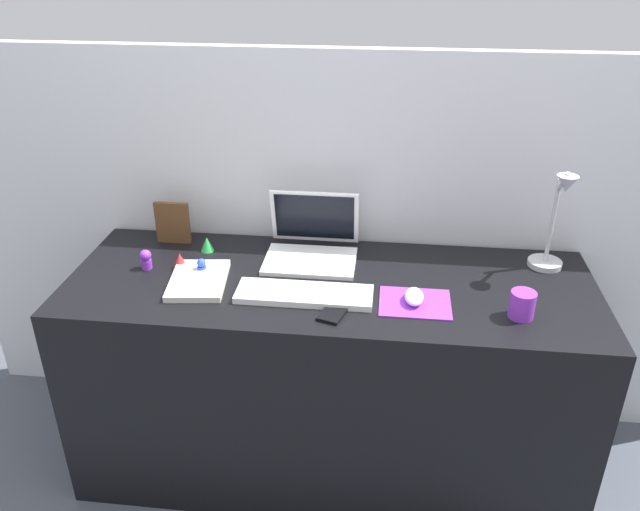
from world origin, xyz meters
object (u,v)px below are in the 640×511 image
object	(u,v)px
coffee_mug	(522,305)
toy_figurine_purple	(146,259)
toy_figurine_green	(207,244)
keyboard	(304,294)
laptop	(312,241)
picture_frame	(173,223)
toy_figurine_blue	(202,266)
notebook_pad	(198,280)
desk_lamp	(555,225)
toy_figurine_red	(180,261)
cell_phone	(335,311)
mouse	(414,297)

from	to	relation	value
coffee_mug	toy_figurine_purple	size ratio (longest dim) A/B	1.21
toy_figurine_green	keyboard	bearing A→B (deg)	-35.59
laptop	toy_figurine_purple	bearing A→B (deg)	-163.55
picture_frame	toy_figurine_blue	distance (m)	0.27
keyboard	picture_frame	size ratio (longest dim) A/B	2.73
notebook_pad	laptop	bearing A→B (deg)	28.11
laptop	toy_figurine_blue	world-z (taller)	laptop
notebook_pad	toy_figurine_purple	xyz separation A→B (m)	(-0.19, 0.07, 0.02)
desk_lamp	coffee_mug	distance (m)	0.34
toy_figurine_red	toy_figurine_blue	size ratio (longest dim) A/B	0.97
coffee_mug	toy_figurine_purple	distance (m)	1.17
desk_lamp	toy_figurine_blue	world-z (taller)	desk_lamp
desk_lamp	picture_frame	world-z (taller)	desk_lamp
toy_figurine_purple	toy_figurine_blue	bearing A→B (deg)	-3.77
cell_phone	keyboard	bearing A→B (deg)	160.98
toy_figurine_blue	toy_figurine_red	bearing A→B (deg)	161.55
toy_figurine_purple	toy_figurine_red	size ratio (longest dim) A/B	1.25
keyboard	desk_lamp	distance (m)	0.81
desk_lamp	keyboard	bearing A→B (deg)	-161.26
cell_phone	toy_figurine_green	xyz separation A→B (m)	(-0.47, 0.34, 0.02)
keyboard	toy_figurine_green	bearing A→B (deg)	144.41
toy_figurine_red	toy_figurine_blue	world-z (taller)	toy_figurine_blue
keyboard	toy_figurine_red	size ratio (longest dim) A/B	7.73
mouse	toy_figurine_blue	bearing A→B (deg)	171.38
desk_lamp	notebook_pad	xyz separation A→B (m)	(-1.10, -0.21, -0.15)
mouse	toy_figurine_green	xyz separation A→B (m)	(-0.70, 0.26, 0.00)
desk_lamp	picture_frame	distance (m)	1.27
laptop	toy_figurine_green	size ratio (longest dim) A/B	5.94
coffee_mug	toy_figurine_purple	bearing A→B (deg)	172.37
laptop	cell_phone	world-z (taller)	laptop
notebook_pad	toy_figurine_purple	distance (m)	0.21
cell_phone	notebook_pad	distance (m)	0.46
cell_phone	coffee_mug	world-z (taller)	coffee_mug
toy_figurine_purple	picture_frame	bearing A→B (deg)	82.00
picture_frame	toy_figurine_purple	bearing A→B (deg)	-98.00
desk_lamp	picture_frame	bearing A→B (deg)	177.18
laptop	toy_figurine_red	bearing A→B (deg)	-161.34
keyboard	picture_frame	bearing A→B (deg)	147.81
toy_figurine_blue	toy_figurine_green	bearing A→B (deg)	100.19
toy_figurine_green	coffee_mug	bearing A→B (deg)	-16.82
laptop	toy_figurine_blue	distance (m)	0.37
toy_figurine_green	toy_figurine_red	bearing A→B (deg)	-111.63
cell_phone	coffee_mug	size ratio (longest dim) A/B	1.60
laptop	notebook_pad	xyz separation A→B (m)	(-0.33, -0.23, -0.04)
notebook_pad	toy_figurine_green	xyz separation A→B (m)	(-0.03, 0.22, 0.02)
picture_frame	toy_figurine_red	xyz separation A→B (m)	(0.08, -0.18, -0.05)
coffee_mug	toy_figurine_purple	xyz separation A→B (m)	(-1.16, 0.16, -0.01)
mouse	desk_lamp	xyz separation A→B (m)	(0.43, 0.25, 0.14)
mouse	notebook_pad	size ratio (longest dim) A/B	0.40
cell_phone	desk_lamp	xyz separation A→B (m)	(0.66, 0.33, 0.16)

